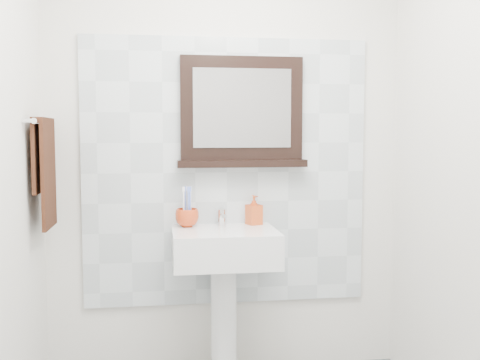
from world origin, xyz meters
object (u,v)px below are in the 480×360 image
Objects in this scene: pedestal_sink at (225,264)px; soap_dispenser at (254,210)px; hand_towel at (45,164)px; toothbrush_cup at (187,218)px; framed_mirror at (242,115)px.

soap_dispenser is (0.18, 0.14, 0.27)m from pedestal_sink.
pedestal_sink is 1.05m from hand_towel.
hand_towel is (-0.71, -0.14, 0.31)m from toothbrush_cup.
framed_mirror is (-0.06, 0.05, 0.53)m from soap_dispenser.
hand_towel is (-1.09, -0.17, 0.27)m from soap_dispenser.
hand_towel is at bearing -168.16° from framed_mirror.
framed_mirror reaches higher than hand_towel.
pedestal_sink is 0.83m from framed_mirror.
hand_towel reaches higher than pedestal_sink.
pedestal_sink is 1.75× the size of hand_towel.
hand_towel is at bearing -168.51° from toothbrush_cup.
pedestal_sink reaches higher than toothbrush_cup.
toothbrush_cup is 0.79m from hand_towel.
toothbrush_cup is 0.17× the size of framed_mirror.
framed_mirror is at bearing 12.62° from toothbrush_cup.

